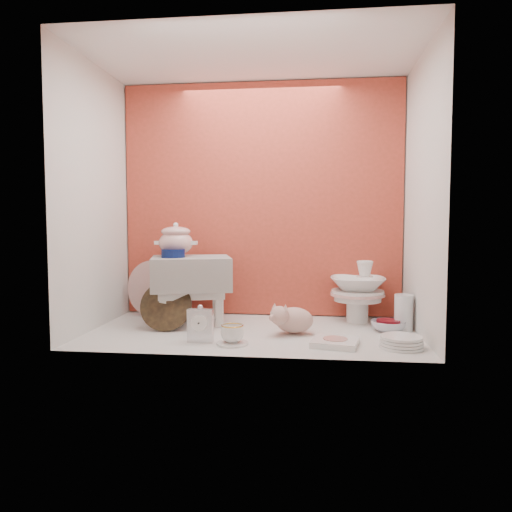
{
  "coord_description": "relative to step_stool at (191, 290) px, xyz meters",
  "views": [
    {
      "loc": [
        0.32,
        -2.62,
        0.61
      ],
      "look_at": [
        0.02,
        0.02,
        0.42
      ],
      "focal_mm": 33.88,
      "sensor_mm": 36.0,
      "label": 1
    }
  ],
  "objects": [
    {
      "name": "niche_shell",
      "position": [
        0.39,
        0.0,
        0.73
      ],
      "size": [
        1.86,
        1.03,
        1.53
      ],
      "color": "#C34030",
      "rests_on": "ground"
    },
    {
      "name": "mantel_clock",
      "position": [
        0.16,
        -0.43,
        -0.11
      ],
      "size": [
        0.13,
        0.05,
        0.19
      ],
      "primitive_type": "cube",
      "rotation": [
        0.0,
        0.0,
        -0.02
      ],
      "color": "silver",
      "rests_on": "ground"
    },
    {
      "name": "porcelain_tower",
      "position": [
        0.99,
        0.15,
        -0.01
      ],
      "size": [
        0.4,
        0.4,
        0.38
      ],
      "primitive_type": null,
      "rotation": [
        0.0,
        0.0,
        -0.26
      ],
      "color": "white",
      "rests_on": "ground"
    },
    {
      "name": "blue_white_vase",
      "position": [
        -0.15,
        0.11,
        -0.07
      ],
      "size": [
        0.34,
        0.34,
        0.27
      ],
      "primitive_type": "imported",
      "rotation": [
        0.0,
        0.0,
        -0.43
      ],
      "color": "silver",
      "rests_on": "ground"
    },
    {
      "name": "ground",
      "position": [
        0.39,
        -0.18,
        -0.2
      ],
      "size": [
        1.8,
        1.8,
        0.0
      ],
      "primitive_type": "plane",
      "color": "silver",
      "rests_on": "ground"
    },
    {
      "name": "soup_tureen",
      "position": [
        -0.1,
        0.04,
        0.3
      ],
      "size": [
        0.3,
        0.3,
        0.21
      ],
      "primitive_type": null,
      "rotation": [
        0.0,
        0.0,
        0.25
      ],
      "color": "white",
      "rests_on": "step_stool"
    },
    {
      "name": "floral_platter",
      "position": [
        -0.3,
        0.18,
        -0.02
      ],
      "size": [
        0.36,
        0.13,
        0.36
      ],
      "primitive_type": null,
      "rotation": [
        0.0,
        0.0,
        -0.24
      ],
      "color": "white",
      "rests_on": "ground"
    },
    {
      "name": "lacquer_tray",
      "position": [
        -0.1,
        -0.18,
        -0.06
      ],
      "size": [
        0.3,
        0.15,
        0.27
      ],
      "primitive_type": null,
      "rotation": [
        0.0,
        0.0,
        0.07
      ],
      "color": "black",
      "rests_on": "ground"
    },
    {
      "name": "step_stool",
      "position": [
        0.0,
        0.0,
        0.0
      ],
      "size": [
        0.54,
        0.5,
        0.4
      ],
      "primitive_type": null,
      "rotation": [
        0.0,
        0.0,
        0.26
      ],
      "color": "silver",
      "rests_on": "ground"
    },
    {
      "name": "gold_rim_teacup",
      "position": [
        0.32,
        -0.46,
        -0.14
      ],
      "size": [
        0.15,
        0.15,
        0.09
      ],
      "primitive_type": "imported",
      "rotation": [
        0.0,
        0.0,
        0.38
      ],
      "color": "white",
      "rests_on": "teacup_saucer"
    },
    {
      "name": "dinner_plate_stack",
      "position": [
        1.15,
        -0.44,
        -0.17
      ],
      "size": [
        0.21,
        0.21,
        0.06
      ],
      "primitive_type": "cylinder",
      "rotation": [
        0.0,
        0.0,
        0.02
      ],
      "color": "white",
      "rests_on": "ground"
    },
    {
      "name": "crystal_bowl",
      "position": [
        1.14,
        -0.08,
        -0.17
      ],
      "size": [
        0.25,
        0.25,
        0.06
      ],
      "primitive_type": "imported",
      "rotation": [
        0.0,
        0.0,
        -0.43
      ],
      "color": "silver",
      "rests_on": "ground"
    },
    {
      "name": "plush_pig",
      "position": [
        0.62,
        -0.2,
        -0.12
      ],
      "size": [
        0.31,
        0.25,
        0.16
      ],
      "primitive_type": "ellipsoid",
      "rotation": [
        0.0,
        0.0,
        0.3
      ],
      "color": "tan",
      "rests_on": "ground"
    },
    {
      "name": "teacup_saucer",
      "position": [
        0.32,
        -0.46,
        -0.19
      ],
      "size": [
        0.21,
        0.21,
        0.01
      ],
      "primitive_type": "cylinder",
      "rotation": [
        0.0,
        0.0,
        0.42
      ],
      "color": "white",
      "rests_on": "ground"
    },
    {
      "name": "clear_glass_vase",
      "position": [
        1.23,
        -0.05,
        -0.1
      ],
      "size": [
        0.12,
        0.12,
        0.2
      ],
      "primitive_type": "cylinder",
      "rotation": [
        0.0,
        0.0,
        -0.17
      ],
      "color": "silver",
      "rests_on": "ground"
    },
    {
      "name": "lattice_dish",
      "position": [
        0.83,
        -0.42,
        -0.18
      ],
      "size": [
        0.26,
        0.26,
        0.03
      ],
      "primitive_type": "cube",
      "rotation": [
        0.0,
        0.0,
        -0.2
      ],
      "color": "white",
      "rests_on": "ground"
    },
    {
      "name": "cobalt_bowl",
      "position": [
        -0.09,
        -0.06,
        0.23
      ],
      "size": [
        0.15,
        0.15,
        0.05
      ],
      "primitive_type": "cylinder",
      "rotation": [
        0.0,
        0.0,
        0.08
      ],
      "color": "#091548",
      "rests_on": "step_stool"
    }
  ]
}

